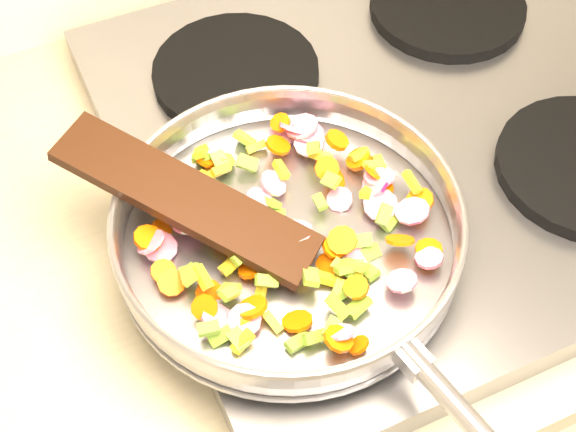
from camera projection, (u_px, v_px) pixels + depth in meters
name	position (u px, v px, depth m)	size (l,w,h in m)	color
cooktop	(401.00, 135.00, 0.89)	(0.60, 0.60, 0.04)	#939399
grate_fl	(347.00, 259.00, 0.76)	(0.19, 0.19, 0.02)	black
grate_bl	(236.00, 72.00, 0.91)	(0.19, 0.19, 0.02)	black
grate_br	(447.00, 7.00, 0.98)	(0.19, 0.19, 0.02)	black
saute_pan	(290.00, 228.00, 0.74)	(0.36, 0.53, 0.05)	#9E9EA5
vegetable_heap	(289.00, 223.00, 0.75)	(0.29, 0.28, 0.05)	#F25B04
wooden_spatula	(186.00, 198.00, 0.73)	(0.26, 0.06, 0.01)	black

